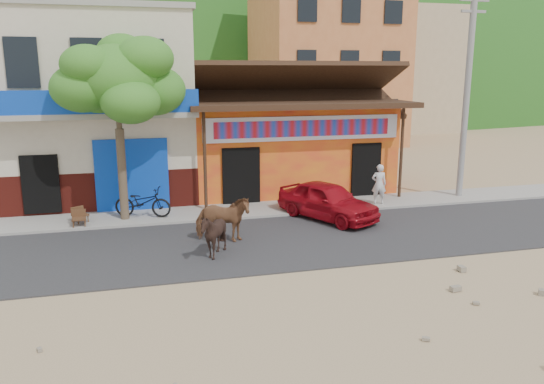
{
  "coord_description": "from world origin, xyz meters",
  "views": [
    {
      "loc": [
        -4.14,
        -11.95,
        4.92
      ],
      "look_at": [
        -0.25,
        3.0,
        1.4
      ],
      "focal_mm": 35.0,
      "sensor_mm": 36.0,
      "label": 1
    }
  ],
  "objects_px": {
    "scooter": "(143,202)",
    "cow_tan": "(222,219)",
    "cafe_chair_left": "(78,212)",
    "cow_dark": "(214,235)",
    "pedestrian": "(379,184)",
    "red_car": "(327,201)",
    "utility_pole": "(467,93)",
    "cafe_chair_right": "(80,208)",
    "tree": "(119,129)"
  },
  "relations": [
    {
      "from": "scooter",
      "to": "cow_tan",
      "type": "bearing_deg",
      "value": -124.29
    },
    {
      "from": "scooter",
      "to": "cafe_chair_left",
      "type": "distance_m",
      "value": 2.09
    },
    {
      "from": "cow_dark",
      "to": "cow_tan",
      "type": "bearing_deg",
      "value": 143.19
    },
    {
      "from": "pedestrian",
      "to": "red_car",
      "type": "bearing_deg",
      "value": 41.84
    },
    {
      "from": "scooter",
      "to": "utility_pole",
      "type": "bearing_deg",
      "value": -68.97
    },
    {
      "from": "cow_dark",
      "to": "pedestrian",
      "type": "height_order",
      "value": "pedestrian"
    },
    {
      "from": "scooter",
      "to": "cafe_chair_right",
      "type": "distance_m",
      "value": 2.0
    },
    {
      "from": "cafe_chair_left",
      "to": "cow_dark",
      "type": "bearing_deg",
      "value": -49.26
    },
    {
      "from": "scooter",
      "to": "tree",
      "type": "bearing_deg",
      "value": 118.83
    },
    {
      "from": "utility_pole",
      "to": "pedestrian",
      "type": "distance_m",
      "value": 4.95
    },
    {
      "from": "cafe_chair_left",
      "to": "cafe_chair_right",
      "type": "bearing_deg",
      "value": 85.78
    },
    {
      "from": "red_car",
      "to": "scooter",
      "type": "distance_m",
      "value": 6.23
    },
    {
      "from": "cow_tan",
      "to": "pedestrian",
      "type": "relative_size",
      "value": 1.09
    },
    {
      "from": "utility_pole",
      "to": "cow_tan",
      "type": "height_order",
      "value": "utility_pole"
    },
    {
      "from": "tree",
      "to": "cafe_chair_left",
      "type": "relative_size",
      "value": 6.43
    },
    {
      "from": "utility_pole",
      "to": "pedestrian",
      "type": "height_order",
      "value": "utility_pole"
    },
    {
      "from": "cow_tan",
      "to": "cafe_chair_left",
      "type": "bearing_deg",
      "value": 75.11
    },
    {
      "from": "scooter",
      "to": "cafe_chair_left",
      "type": "bearing_deg",
      "value": 126.88
    },
    {
      "from": "cow_dark",
      "to": "utility_pole",
      "type": "bearing_deg",
      "value": 96.09
    },
    {
      "from": "tree",
      "to": "scooter",
      "type": "xyz_separation_m",
      "value": [
        0.6,
        0.09,
        -2.49
      ]
    },
    {
      "from": "utility_pole",
      "to": "cafe_chair_left",
      "type": "xyz_separation_m",
      "value": [
        -14.2,
        -0.7,
        -3.53
      ]
    },
    {
      "from": "red_car",
      "to": "scooter",
      "type": "height_order",
      "value": "red_car"
    },
    {
      "from": "utility_pole",
      "to": "cafe_chair_right",
      "type": "relative_size",
      "value": 8.73
    },
    {
      "from": "cafe_chair_left",
      "to": "cafe_chair_right",
      "type": "height_order",
      "value": "cafe_chair_left"
    },
    {
      "from": "tree",
      "to": "utility_pole",
      "type": "distance_m",
      "value": 12.84
    },
    {
      "from": "red_car",
      "to": "cafe_chair_left",
      "type": "bearing_deg",
      "value": 145.18
    },
    {
      "from": "red_car",
      "to": "tree",
      "type": "bearing_deg",
      "value": 139.62
    },
    {
      "from": "cow_dark",
      "to": "scooter",
      "type": "height_order",
      "value": "cow_dark"
    },
    {
      "from": "utility_pole",
      "to": "scooter",
      "type": "height_order",
      "value": "utility_pole"
    },
    {
      "from": "tree",
      "to": "scooter",
      "type": "bearing_deg",
      "value": 8.33
    },
    {
      "from": "utility_pole",
      "to": "pedestrian",
      "type": "bearing_deg",
      "value": -173.26
    },
    {
      "from": "utility_pole",
      "to": "cafe_chair_right",
      "type": "xyz_separation_m",
      "value": [
        -14.2,
        -0.24,
        -3.54
      ]
    },
    {
      "from": "utility_pole",
      "to": "cow_tan",
      "type": "bearing_deg",
      "value": -162.11
    },
    {
      "from": "scooter",
      "to": "pedestrian",
      "type": "distance_m",
      "value": 8.51
    },
    {
      "from": "tree",
      "to": "cow_tan",
      "type": "relative_size",
      "value": 3.69
    },
    {
      "from": "pedestrian",
      "to": "cafe_chair_left",
      "type": "relative_size",
      "value": 1.59
    },
    {
      "from": "tree",
      "to": "red_car",
      "type": "relative_size",
      "value": 1.62
    },
    {
      "from": "cow_tan",
      "to": "pedestrian",
      "type": "bearing_deg",
      "value": -49.95
    },
    {
      "from": "utility_pole",
      "to": "pedestrian",
      "type": "xyz_separation_m",
      "value": [
        -3.7,
        -0.44,
        -3.26
      ]
    },
    {
      "from": "cow_tan",
      "to": "cafe_chair_right",
      "type": "relative_size",
      "value": 1.78
    },
    {
      "from": "red_car",
      "to": "pedestrian",
      "type": "height_order",
      "value": "pedestrian"
    },
    {
      "from": "cow_tan",
      "to": "cow_dark",
      "type": "height_order",
      "value": "cow_tan"
    },
    {
      "from": "cow_dark",
      "to": "pedestrian",
      "type": "xyz_separation_m",
      "value": [
        6.74,
        4.02,
        0.19
      ]
    },
    {
      "from": "cow_tan",
      "to": "pedestrian",
      "type": "height_order",
      "value": "pedestrian"
    },
    {
      "from": "tree",
      "to": "pedestrian",
      "type": "xyz_separation_m",
      "value": [
        9.1,
        -0.24,
        -2.26
      ]
    },
    {
      "from": "cow_tan",
      "to": "scooter",
      "type": "height_order",
      "value": "cow_tan"
    },
    {
      "from": "tree",
      "to": "red_car",
      "type": "bearing_deg",
      "value": -12.18
    },
    {
      "from": "cafe_chair_right",
      "to": "cafe_chair_left",
      "type": "bearing_deg",
      "value": -122.47
    },
    {
      "from": "scooter",
      "to": "red_car",
      "type": "bearing_deg",
      "value": -83.63
    },
    {
      "from": "utility_pole",
      "to": "red_car",
      "type": "height_order",
      "value": "utility_pole"
    }
  ]
}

